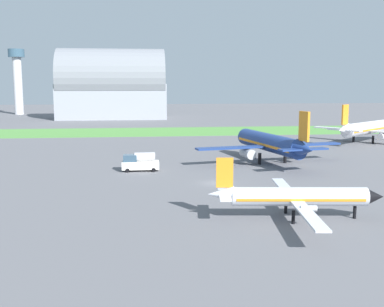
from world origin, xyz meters
The scene contains 8 objects.
ground_plane centered at (0.00, 0.00, 0.00)m, with size 600.00×600.00×0.00m, color slate.
grass_taxiway_strip centered at (0.00, 80.69, 0.04)m, with size 360.00×28.00×0.08m, color #549342.
airplane_foreground_turboprop centered at (5.76, -19.83, 2.56)m, with size 20.03×23.34×7.00m.
airplane_parked_jet_far centered at (47.28, 45.75, 3.72)m, with size 24.60×24.17×10.32m.
airplane_midfield_jet centered at (13.58, 17.45, 3.85)m, with size 30.05×29.64×10.69m.
fuel_truck_near_gate centered at (-11.67, 11.78, 1.58)m, with size 6.50×2.65×3.29m.
hangar_distant centered at (-23.27, 143.64, 14.28)m, with size 47.58×26.29×31.00m.
control_tower centered at (-72.50, 178.15, 19.62)m, with size 8.00×8.00×32.90m.
Camera 1 is at (-11.81, -69.40, 15.09)m, focal length 43.44 mm.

